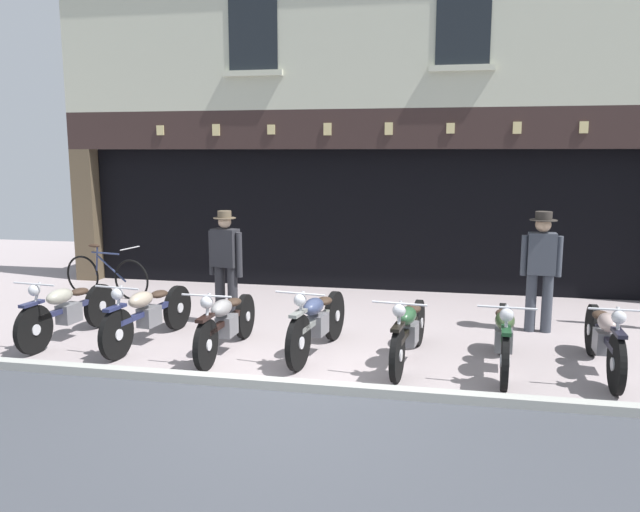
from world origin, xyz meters
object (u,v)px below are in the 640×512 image
Objects in this scene: motorcycle_far_right at (604,338)px; advert_board_near at (267,193)px; motorcycle_right at (504,335)px; salesman_left at (226,262)px; motorcycle_far_left at (68,310)px; motorcycle_left at (148,313)px; advert_board_far at (213,192)px; shopkeeper_center at (541,265)px; motorcycle_center_left at (226,322)px; motorcycle_center at (317,321)px; motorcycle_center_right at (408,330)px; leaning_bicycle at (106,275)px.

motorcycle_far_right is 6.78m from advert_board_near.
motorcycle_right is 1.14m from motorcycle_far_right.
advert_board_near reaches higher than motorcycle_right.
motorcycle_far_right is 1.18× the size of salesman_left.
salesman_left is (1.86, 1.18, 0.52)m from motorcycle_far_left.
motorcycle_far_left is at bearing -111.76° from advert_board_near.
motorcycle_left is 4.34m from advert_board_far.
motorcycle_far_left is 1.14× the size of shopkeeper_center.
motorcycle_far_right reaches higher than motorcycle_left.
motorcycle_far_left is 0.98× the size of motorcycle_far_right.
motorcycle_center_left is 3.42m from motorcycle_right.
motorcycle_far_left is 1.16m from motorcycle_left.
motorcycle_right is 1.15× the size of shopkeeper_center.
motorcycle_right is 2.20× the size of advert_board_far.
motorcycle_center is 3.37m from shopkeeper_center.
motorcycle_center is 1.17× the size of salesman_left.
motorcycle_center_right is 2.25m from motorcycle_far_right.
motorcycle_right is at bearing -176.85° from motorcycle_center_right.
salesman_left is 0.95× the size of leaning_bicycle.
motorcycle_left is at bearing -7.40° from motorcycle_center_left.
motorcycle_right is 4.12m from salesman_left.
motorcycle_far_left is 4.65m from advert_board_near.
motorcycle_right is 1.99m from shopkeeper_center.
salesman_left is at bearing 75.16° from leaning_bicycle.
motorcycle_left is 3.47m from motorcycle_center_right.
motorcycle_left is 1.16× the size of leaning_bicycle.
motorcycle_center_right is (1.16, -0.10, -0.02)m from motorcycle_center.
motorcycle_far_left is at bearing 6.18° from motorcycle_center_right.
advert_board_far is (-1.76, 4.26, 1.37)m from motorcycle_center_left.
motorcycle_left is 1.22× the size of salesman_left.
advert_board_far is 2.57m from leaning_bicycle.
motorcycle_left is 1.05× the size of motorcycle_center_left.
motorcycle_left is at bearing -96.85° from advert_board_near.
motorcycle_far_right is (1.14, 0.13, 0.00)m from motorcycle_right.
motorcycle_center is at bearing 71.80° from leaning_bicycle.
motorcycle_left is 3.19m from leaning_bicycle.
advert_board_far is at bearing 149.75° from leaning_bicycle.
leaning_bicycle is at bearing -16.15° from motorcycle_far_right.
motorcycle_center_right is 1.18× the size of shopkeeper_center.
motorcycle_right is at bearing -174.81° from motorcycle_far_left.
shopkeeper_center is (4.51, 0.52, 0.03)m from salesman_left.
motorcycle_center_left is 1.14× the size of shopkeeper_center.
motorcycle_left is at bearing 5.14° from motorcycle_center_right.
advert_board_far is at bearing -180.00° from advert_board_near.
shopkeeper_center is at bearing -22.75° from advert_board_far.
advert_board_far reaches higher than leaning_bicycle.
salesman_left reaches higher than motorcycle_far_right.
advert_board_far is at bearing -74.72° from motorcycle_left.
leaning_bicycle is (-3.19, 2.65, -0.03)m from motorcycle_center_left.
salesman_left is at bearing -11.30° from motorcycle_far_right.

